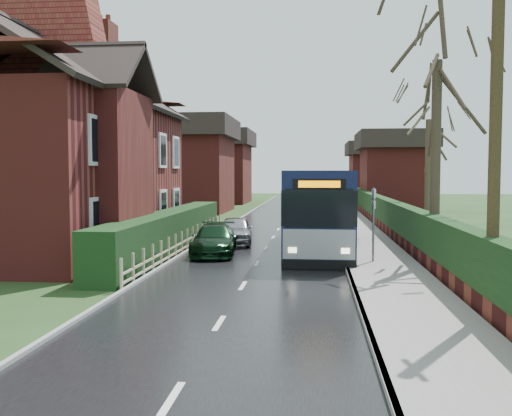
# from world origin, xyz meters

# --- Properties ---
(ground) EXTENTS (140.00, 140.00, 0.00)m
(ground) POSITION_xyz_m (0.00, 0.00, 0.00)
(ground) COLOR #314F22
(ground) RESTS_ON ground
(road) EXTENTS (6.00, 100.00, 0.02)m
(road) POSITION_xyz_m (0.00, 10.00, 0.01)
(road) COLOR black
(road) RESTS_ON ground
(pavement) EXTENTS (2.50, 100.00, 0.14)m
(pavement) POSITION_xyz_m (4.25, 10.00, 0.07)
(pavement) COLOR slate
(pavement) RESTS_ON ground
(kerb_right) EXTENTS (0.12, 100.00, 0.14)m
(kerb_right) POSITION_xyz_m (3.05, 10.00, 0.07)
(kerb_right) COLOR gray
(kerb_right) RESTS_ON ground
(kerb_left) EXTENTS (0.12, 100.00, 0.10)m
(kerb_left) POSITION_xyz_m (-3.05, 10.00, 0.05)
(kerb_left) COLOR gray
(kerb_left) RESTS_ON ground
(front_hedge) EXTENTS (1.20, 16.00, 1.60)m
(front_hedge) POSITION_xyz_m (-3.90, 5.00, 0.80)
(front_hedge) COLOR black
(front_hedge) RESTS_ON ground
(picket_fence) EXTENTS (0.10, 16.00, 0.90)m
(picket_fence) POSITION_xyz_m (-3.15, 5.00, 0.45)
(picket_fence) COLOR gray
(picket_fence) RESTS_ON ground
(right_wall_hedge) EXTENTS (0.60, 50.00, 1.80)m
(right_wall_hedge) POSITION_xyz_m (5.80, 10.00, 1.02)
(right_wall_hedge) COLOR maroon
(right_wall_hedge) RESTS_ON ground
(brick_house) EXTENTS (9.30, 14.60, 10.30)m
(brick_house) POSITION_xyz_m (-8.73, 4.78, 4.38)
(brick_house) COLOR maroon
(brick_house) RESTS_ON ground
(bus) EXTENTS (2.58, 10.73, 3.25)m
(bus) POSITION_xyz_m (2.20, 5.98, 1.61)
(bus) COLOR black
(bus) RESTS_ON ground
(car_silver) EXTENTS (1.84, 3.78, 1.24)m
(car_silver) POSITION_xyz_m (-1.50, 7.28, 0.62)
(car_silver) COLOR #A6A5AA
(car_silver) RESTS_ON ground
(car_green) EXTENTS (1.99, 4.16, 1.17)m
(car_green) POSITION_xyz_m (-1.86, 4.00, 0.59)
(car_green) COLOR black
(car_green) RESTS_ON ground
(car_distant) EXTENTS (2.24, 4.11, 1.28)m
(car_distant) POSITION_xyz_m (2.00, 45.23, 0.64)
(car_distant) COLOR black
(car_distant) RESTS_ON ground
(bus_stop_sign) EXTENTS (0.10, 0.40, 2.66)m
(bus_stop_sign) POSITION_xyz_m (4.00, 2.09, 1.75)
(bus_stop_sign) COLOR slate
(bus_stop_sign) RESTS_ON ground
(telegraph_pole) EXTENTS (0.26, 0.98, 7.60)m
(telegraph_pole) POSITION_xyz_m (5.80, -5.00, 3.85)
(telegraph_pole) COLOR #2F2515
(telegraph_pole) RESTS_ON ground
(tree_right_near) EXTENTS (4.56, 4.56, 9.85)m
(tree_right_near) POSITION_xyz_m (6.00, 1.93, 7.36)
(tree_right_near) COLOR #32281D
(tree_right_near) RESTS_ON ground
(tree_right_far) EXTENTS (4.36, 4.36, 8.41)m
(tree_right_far) POSITION_xyz_m (7.77, 12.26, 6.29)
(tree_right_far) COLOR #3C3123
(tree_right_far) RESTS_ON ground
(tree_house_side) EXTENTS (4.80, 4.80, 10.90)m
(tree_house_side) POSITION_xyz_m (-10.09, 14.09, 8.14)
(tree_house_side) COLOR #32281D
(tree_house_side) RESTS_ON ground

